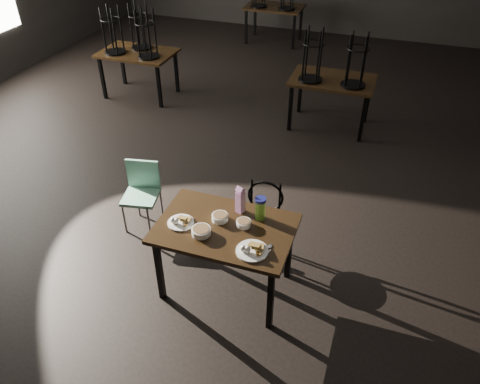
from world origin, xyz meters
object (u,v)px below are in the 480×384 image
at_px(water_bottle, 260,208).
at_px(school_chair, 142,189).
at_px(bentwood_chair, 263,214).
at_px(juice_carton, 240,200).
at_px(main_table, 225,234).

xyz_separation_m(water_bottle, school_chair, (-1.43, 0.38, -0.40)).
bearing_deg(bentwood_chair, juice_carton, -112.29).
xyz_separation_m(water_bottle, bentwood_chair, (-0.08, 0.39, -0.39)).
relative_size(main_table, water_bottle, 5.48).
distance_m(main_table, school_chair, 1.34).
bearing_deg(school_chair, juice_carton, -26.87).
bearing_deg(bentwood_chair, school_chair, 176.22).
xyz_separation_m(bentwood_chair, school_chair, (-1.35, -0.01, -0.01)).
distance_m(bentwood_chair, school_chair, 1.35).
relative_size(main_table, school_chair, 1.56).
height_order(water_bottle, bentwood_chair, water_bottle).
height_order(bentwood_chair, school_chair, bentwood_chair).
distance_m(main_table, water_bottle, 0.38).
bearing_deg(school_chair, bentwood_chair, -10.66).
bearing_deg(main_table, juice_carton, 77.81).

